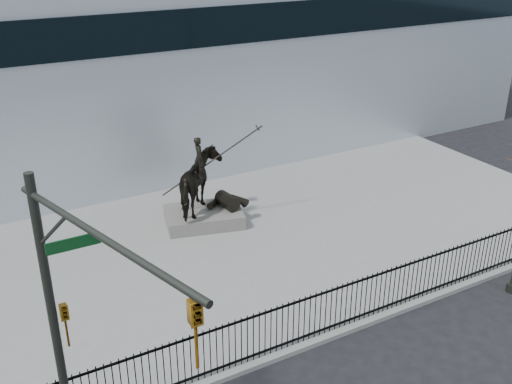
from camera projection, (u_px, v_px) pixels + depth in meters
ground at (341, 367)px, 16.11m from camera, size 120.00×120.00×0.00m
plaza at (224, 251)px, 21.64m from camera, size 30.00×12.00×0.15m
building at (107, 62)px, 30.14m from camera, size 44.00×14.00×9.00m
picket_fence at (316, 315)px, 16.73m from camera, size 22.10×0.10×1.50m
statue_plinth at (204, 217)px, 23.38m from camera, size 3.33×2.68×0.55m
equestrian_statue at (204, 183)px, 22.81m from camera, size 3.63×2.73×3.17m
traffic_signal_left at (76, 335)px, 10.93m from camera, size 1.52×4.84×7.00m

